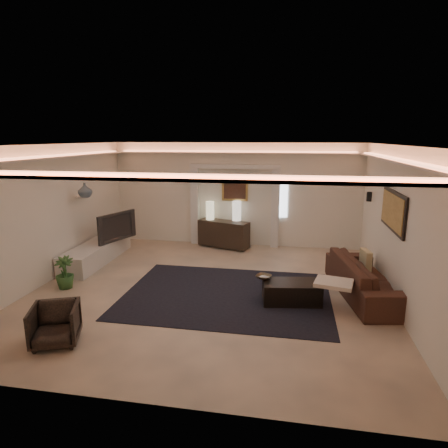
% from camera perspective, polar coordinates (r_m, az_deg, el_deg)
% --- Properties ---
extents(floor, '(7.00, 7.00, 0.00)m').
position_cam_1_polar(floor, '(7.96, -2.21, -9.70)').
color(floor, beige).
rests_on(floor, ground).
extents(ceiling, '(7.00, 7.00, 0.00)m').
position_cam_1_polar(ceiling, '(7.36, -2.40, 11.65)').
color(ceiling, white).
rests_on(ceiling, ground).
extents(wall_back, '(7.00, 0.00, 7.00)m').
position_cam_1_polar(wall_back, '(10.92, 1.64, 4.37)').
color(wall_back, white).
rests_on(wall_back, ground).
extents(wall_front, '(7.00, 0.00, 7.00)m').
position_cam_1_polar(wall_front, '(4.32, -12.42, -9.17)').
color(wall_front, white).
rests_on(wall_front, ground).
extents(wall_left, '(0.00, 7.00, 7.00)m').
position_cam_1_polar(wall_left, '(8.95, -24.77, 1.33)').
color(wall_left, white).
rests_on(wall_left, ground).
extents(wall_right, '(0.00, 7.00, 7.00)m').
position_cam_1_polar(wall_right, '(7.60, 24.42, -0.48)').
color(wall_right, white).
rests_on(wall_right, ground).
extents(cove_soffit, '(7.00, 7.00, 0.04)m').
position_cam_1_polar(cove_soffit, '(7.37, -2.38, 9.47)').
color(cove_soffit, silver).
rests_on(cove_soffit, ceiling).
extents(daylight_slit, '(0.25, 0.03, 1.00)m').
position_cam_1_polar(daylight_slit, '(10.80, 8.74, 3.60)').
color(daylight_slit, white).
rests_on(daylight_slit, wall_back).
extents(area_rug, '(4.00, 3.00, 0.01)m').
position_cam_1_polar(area_rug, '(7.71, 0.43, -10.42)').
color(area_rug, black).
rests_on(area_rug, ground).
extents(pilaster_left, '(0.22, 0.20, 2.20)m').
position_cam_1_polar(pilaster_left, '(11.11, -4.33, 2.66)').
color(pilaster_left, silver).
rests_on(pilaster_left, ground).
extents(pilaster_right, '(0.22, 0.20, 2.20)m').
position_cam_1_polar(pilaster_right, '(10.77, 7.62, 2.26)').
color(pilaster_right, silver).
rests_on(pilaster_right, ground).
extents(alcove_header, '(2.52, 0.20, 0.12)m').
position_cam_1_polar(alcove_header, '(10.73, 1.59, 8.53)').
color(alcove_header, silver).
rests_on(alcove_header, wall_back).
extents(painting_frame, '(0.74, 0.04, 0.74)m').
position_cam_1_polar(painting_frame, '(10.86, 1.63, 5.40)').
color(painting_frame, tan).
rests_on(painting_frame, wall_back).
extents(painting_canvas, '(0.62, 0.02, 0.62)m').
position_cam_1_polar(painting_canvas, '(10.84, 1.61, 5.38)').
color(painting_canvas, '#4C2D1E').
rests_on(painting_canvas, wall_back).
extents(art_panel_frame, '(0.04, 1.64, 0.74)m').
position_cam_1_polar(art_panel_frame, '(7.84, 23.85, 1.81)').
color(art_panel_frame, black).
rests_on(art_panel_frame, wall_right).
extents(art_panel_gold, '(0.02, 1.50, 0.62)m').
position_cam_1_polar(art_panel_gold, '(7.83, 23.67, 1.81)').
color(art_panel_gold, tan).
rests_on(art_panel_gold, wall_right).
extents(wall_sconce, '(0.12, 0.12, 0.22)m').
position_cam_1_polar(wall_sconce, '(9.65, 20.75, 3.82)').
color(wall_sconce, black).
rests_on(wall_sconce, wall_right).
extents(wall_niche, '(0.10, 0.55, 0.04)m').
position_cam_1_polar(wall_niche, '(10.05, -20.09, 4.02)').
color(wall_niche, silver).
rests_on(wall_niche, wall_left).
extents(console, '(1.51, 0.89, 0.72)m').
position_cam_1_polar(console, '(10.78, -0.05, -1.43)').
color(console, black).
rests_on(console, ground).
extents(lamp_left, '(0.30, 0.30, 0.52)m').
position_cam_1_polar(lamp_left, '(10.85, -2.08, 2.39)').
color(lamp_left, '#FFF4C0').
rests_on(lamp_left, console).
extents(lamp_right, '(0.25, 0.25, 0.55)m').
position_cam_1_polar(lamp_right, '(10.72, 1.90, 2.27)').
color(lamp_right, white).
rests_on(lamp_right, console).
extents(media_ledge, '(0.72, 2.66, 0.50)m').
position_cam_1_polar(media_ledge, '(10.13, -18.30, -4.05)').
color(media_ledge, beige).
rests_on(media_ledge, ground).
extents(tv, '(1.23, 0.57, 0.72)m').
position_cam_1_polar(tv, '(10.15, -16.06, -0.45)').
color(tv, black).
rests_on(tv, media_ledge).
extents(figurine, '(0.15, 0.15, 0.33)m').
position_cam_1_polar(figurine, '(11.01, -15.67, -0.33)').
color(figurine, '#48321E').
rests_on(figurine, media_ledge).
extents(ginger_jar, '(0.39, 0.39, 0.34)m').
position_cam_1_polar(ginger_jar, '(9.51, -19.94, 4.73)').
color(ginger_jar, slate).
rests_on(ginger_jar, wall_niche).
extents(plant, '(0.46, 0.46, 0.67)m').
position_cam_1_polar(plant, '(8.57, -22.60, -6.68)').
color(plant, '#2E5826').
rests_on(plant, ground).
extents(sofa, '(2.61, 1.40, 0.72)m').
position_cam_1_polar(sofa, '(8.05, 20.46, -7.53)').
color(sofa, '#392A15').
rests_on(sofa, ground).
extents(throw_blanket, '(0.73, 0.64, 0.07)m').
position_cam_1_polar(throw_blanket, '(7.06, 15.99, -8.40)').
color(throw_blanket, beige).
rests_on(throw_blanket, sofa).
extents(throw_pillow, '(0.19, 0.43, 0.42)m').
position_cam_1_polar(throw_pillow, '(8.53, 20.26, -5.04)').
color(throw_pillow, tan).
rests_on(throw_pillow, sofa).
extents(coffee_table, '(1.13, 0.73, 0.40)m').
position_cam_1_polar(coffee_table, '(7.42, 9.98, -9.92)').
color(coffee_table, black).
rests_on(coffee_table, ground).
extents(bowl, '(0.38, 0.38, 0.07)m').
position_cam_1_polar(bowl, '(7.43, 5.92, -7.77)').
color(bowl, '#493A25').
rests_on(bowl, coffee_table).
extents(magazine, '(0.24, 0.18, 0.03)m').
position_cam_1_polar(magazine, '(7.52, 5.97, -7.67)').
color(magazine, silver).
rests_on(magazine, coffee_table).
extents(armchair, '(0.86, 0.87, 0.61)m').
position_cam_1_polar(armchair, '(6.45, -23.77, -13.49)').
color(armchair, black).
rests_on(armchair, ground).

